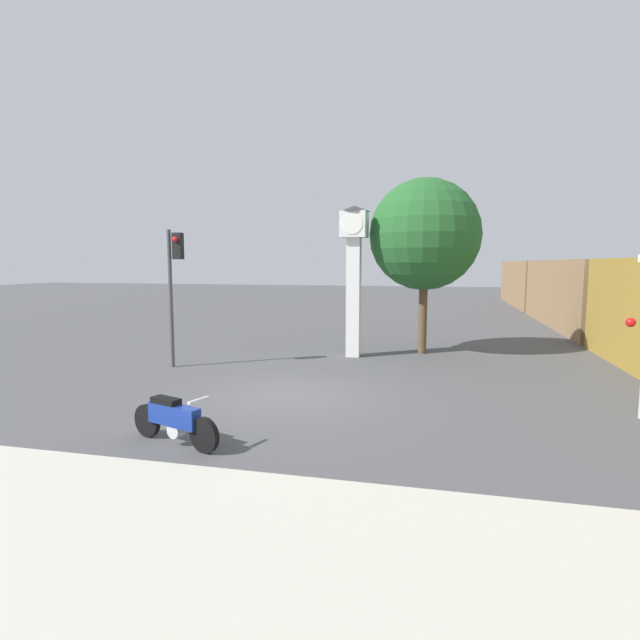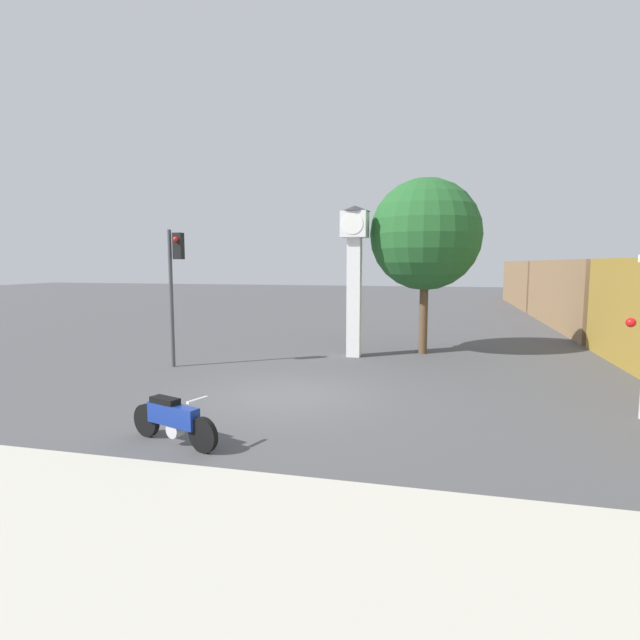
# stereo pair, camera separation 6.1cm
# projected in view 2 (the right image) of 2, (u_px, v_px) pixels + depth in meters

# --- Properties ---
(ground_plane) EXTENTS (120.00, 120.00, 0.00)m
(ground_plane) POSITION_uv_depth(u_px,v_px,m) (288.00, 396.00, 12.22)
(ground_plane) COLOR #4C4C4F
(sidewalk_strip) EXTENTS (36.00, 6.00, 0.10)m
(sidewalk_strip) POSITION_uv_depth(u_px,v_px,m) (57.00, 591.00, 4.86)
(sidewalk_strip) COLOR #BCB7A8
(sidewalk_strip) RESTS_ON ground_plane
(motorcycle) EXTENTS (2.02, 0.83, 0.93)m
(motorcycle) POSITION_uv_depth(u_px,v_px,m) (173.00, 420.00, 8.92)
(motorcycle) COLOR black
(motorcycle) RESTS_ON ground_plane
(clock_tower) EXTENTS (1.05, 1.05, 5.17)m
(clock_tower) POSITION_uv_depth(u_px,v_px,m) (354.00, 259.00, 17.04)
(clock_tower) COLOR white
(clock_tower) RESTS_ON ground_plane
(freight_train) EXTENTS (2.80, 39.63, 3.40)m
(freight_train) POSITION_uv_depth(u_px,v_px,m) (579.00, 294.00, 25.39)
(freight_train) COLOR olive
(freight_train) RESTS_ON ground_plane
(traffic_light) EXTENTS (0.50, 0.35, 4.25)m
(traffic_light) POSITION_uv_depth(u_px,v_px,m) (175.00, 273.00, 15.31)
(traffic_light) COLOR #47474C
(traffic_light) RESTS_ON ground_plane
(street_tree) EXTENTS (3.91, 3.91, 6.19)m
(street_tree) POSITION_uv_depth(u_px,v_px,m) (425.00, 235.00, 17.53)
(street_tree) COLOR brown
(street_tree) RESTS_ON ground_plane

